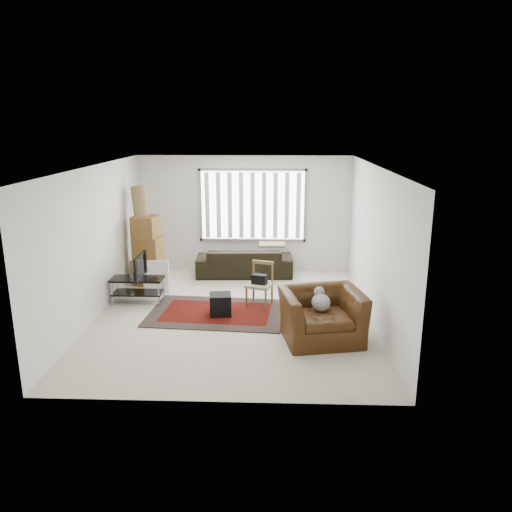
{
  "coord_description": "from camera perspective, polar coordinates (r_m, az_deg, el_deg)",
  "views": [
    {
      "loc": [
        0.72,
        -8.61,
        3.43
      ],
      "look_at": [
        0.38,
        0.25,
        1.05
      ],
      "focal_mm": 35.0,
      "sensor_mm": 36.0,
      "label": 1
    }
  ],
  "objects": [
    {
      "name": "subwoofer",
      "position": [
        9.19,
        -4.09,
        -5.52
      ],
      "size": [
        0.43,
        0.43,
        0.39
      ],
      "primitive_type": "cube",
      "rotation": [
        0.0,
        0.0,
        0.12
      ],
      "color": "black",
      "rests_on": "persian_rug"
    },
    {
      "name": "tv",
      "position": [
        9.92,
        -13.52,
        -1.16
      ],
      "size": [
        0.11,
        0.82,
        0.47
      ],
      "primitive_type": "imported",
      "rotation": [
        0.0,
        0.0,
        1.57
      ],
      "color": "black",
      "rests_on": "tv_stand"
    },
    {
      "name": "tv_stand",
      "position": [
        10.03,
        -13.39,
        -3.21
      ],
      "size": [
        1.01,
        0.45,
        0.5
      ],
      "color": "black",
      "rests_on": "ground"
    },
    {
      "name": "armchair",
      "position": [
        8.16,
        7.51,
        -6.35
      ],
      "size": [
        1.46,
        1.32,
        0.94
      ],
      "rotation": [
        0.0,
        0.0,
        0.19
      ],
      "color": "#3E230C",
      "rests_on": "ground"
    },
    {
      "name": "rolled_rug",
      "position": [
        10.99,
        -12.6,
        2.25
      ],
      "size": [
        0.75,
        0.94,
        2.14
      ],
      "primitive_type": "cylinder",
      "rotation": [
        -0.29,
        0.0,
        0.55
      ],
      "color": "brown",
      "rests_on": "ground"
    },
    {
      "name": "room",
      "position": [
        9.3,
        -2.08,
        4.66
      ],
      "size": [
        6.0,
        6.02,
        2.71
      ],
      "color": "beige",
      "rests_on": "ground"
    },
    {
      "name": "sofa",
      "position": [
        11.49,
        -1.33,
        -0.17
      ],
      "size": [
        2.23,
        1.05,
        0.84
      ],
      "primitive_type": "imported",
      "rotation": [
        0.0,
        0.0,
        3.19
      ],
      "color": "black",
      "rests_on": "ground"
    },
    {
      "name": "side_chair",
      "position": [
        9.56,
        0.43,
        -3.03
      ],
      "size": [
        0.57,
        0.57,
        0.85
      ],
      "rotation": [
        0.0,
        0.0,
        -0.31
      ],
      "color": "#948261",
      "rests_on": "ground"
    },
    {
      "name": "white_flatpack",
      "position": [
        10.57,
        -11.34,
        -2.32
      ],
      "size": [
        0.54,
        0.23,
        0.67
      ],
      "primitive_type": "cube",
      "rotation": [
        -0.17,
        0.0,
        0.08
      ],
      "color": "silver",
      "rests_on": "ground"
    },
    {
      "name": "persian_rug",
      "position": [
        9.36,
        -4.52,
        -6.47
      ],
      "size": [
        2.59,
        1.82,
        0.02
      ],
      "color": "black",
      "rests_on": "ground"
    },
    {
      "name": "moving_boxes",
      "position": [
        11.06,
        -12.25,
        0.37
      ],
      "size": [
        0.69,
        0.65,
        1.5
      ],
      "color": "brown",
      "rests_on": "ground"
    }
  ]
}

